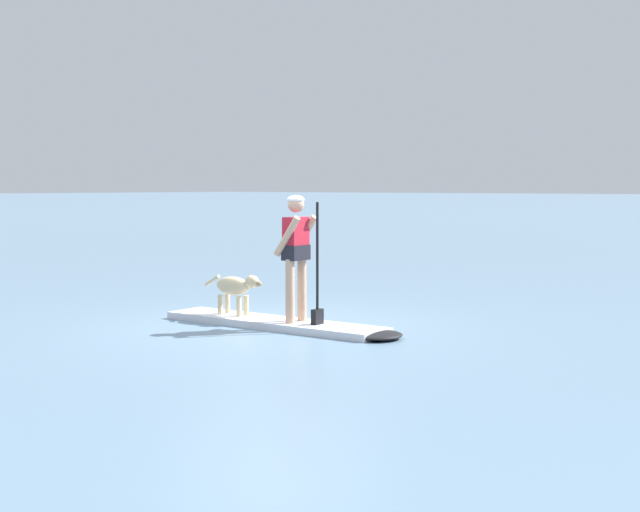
{
  "coord_description": "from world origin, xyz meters",
  "views": [
    {
      "loc": [
        7.98,
        -8.86,
        1.9
      ],
      "look_at": [
        0.0,
        1.0,
        0.9
      ],
      "focal_mm": 49.82,
      "sensor_mm": 36.0,
      "label": 1
    }
  ],
  "objects": [
    {
      "name": "person_paddler",
      "position": [
        0.4,
        0.02,
        1.08
      ],
      "size": [
        0.62,
        0.49,
        1.68
      ],
      "color": "tan",
      "rests_on": "paddleboard"
    },
    {
      "name": "ground_plane",
      "position": [
        0.0,
        0.0,
        0.0
      ],
      "size": [
        400.0,
        400.0,
        0.0
      ],
      "primitive_type": "plane",
      "color": "slate"
    },
    {
      "name": "dog",
      "position": [
        -0.68,
        -0.04,
        0.49
      ],
      "size": [
        1.04,
        0.25,
        0.58
      ],
      "color": "#CCB78C",
      "rests_on": "paddleboard"
    },
    {
      "name": "paddleboard",
      "position": [
        0.23,
        0.01,
        0.05
      ],
      "size": [
        3.68,
        0.86,
        0.1
      ],
      "color": "silver",
      "rests_on": "ground_plane"
    }
  ]
}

